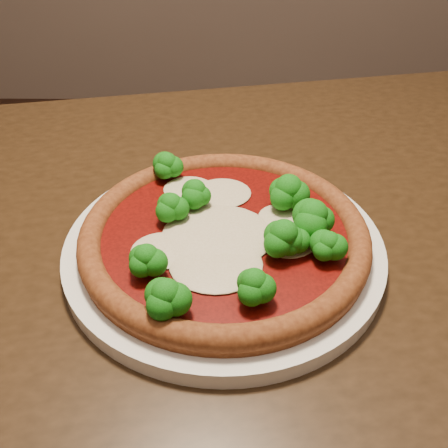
{
  "coord_description": "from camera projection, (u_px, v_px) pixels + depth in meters",
  "views": [
    {
      "loc": [
        -0.13,
        -0.48,
        1.11
      ],
      "look_at": [
        -0.13,
        -0.08,
        0.79
      ],
      "focal_mm": 40.0,
      "sensor_mm": 36.0,
      "label": 1
    }
  ],
  "objects": [
    {
      "name": "dining_table",
      "position": [
        196.0,
        277.0,
        0.67
      ],
      "size": [
        1.22,
        0.91,
        0.75
      ],
      "rotation": [
        0.0,
        0.0,
        0.19
      ],
      "color": "black",
      "rests_on": "floor"
    },
    {
      "name": "plate",
      "position": [
        224.0,
        247.0,
        0.54
      ],
      "size": [
        0.34,
        0.34,
        0.02
      ],
      "primitive_type": "cylinder",
      "color": "white",
      "rests_on": "dining_table"
    },
    {
      "name": "pizza",
      "position": [
        227.0,
        233.0,
        0.52
      ],
      "size": [
        0.3,
        0.3,
        0.06
      ],
      "rotation": [
        0.0,
        0.0,
        0.32
      ],
      "color": "brown",
      "rests_on": "plate"
    }
  ]
}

